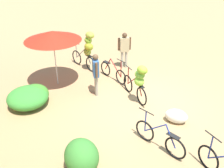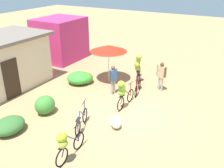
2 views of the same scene
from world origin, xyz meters
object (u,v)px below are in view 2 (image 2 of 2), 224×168
shop_pink (60,39)px  bicycle_leftmost (66,144)px  person_bystander (113,77)px  bicycle_by_shop (138,87)px  produce_sack (116,122)px  market_umbrella (109,48)px  bicycle_rightmost (138,66)px  bicycle_near_pile (82,121)px  person_vendor (161,74)px  bicycle_center_loaded (123,92)px

shop_pink → bicycle_leftmost: 11.29m
shop_pink → person_bystander: size_ratio=2.01×
shop_pink → bicycle_by_shop: bearing=-108.9°
bicycle_by_shop → person_bystander: bearing=126.8°
produce_sack → person_bystander: (2.64, 1.60, 0.75)m
market_umbrella → person_bystander: 2.04m
market_umbrella → produce_sack: size_ratio=3.09×
market_umbrella → bicycle_rightmost: bearing=-66.1°
bicycle_near_pile → person_vendor: person_vendor is taller
bicycle_by_shop → produce_sack: bearing=-170.9°
person_bystander → bicycle_leftmost: bearing=-167.5°
market_umbrella → bicycle_rightmost: market_umbrella is taller
bicycle_near_pile → bicycle_rightmost: (5.49, -0.03, 0.67)m
market_umbrella → produce_sack: (-4.04, -2.69, -1.77)m
produce_sack → person_bystander: 3.18m
shop_pink → bicycle_near_pile: (-6.67, -6.63, -1.13)m
bicycle_center_loaded → produce_sack: (-1.56, -0.48, -0.64)m
market_umbrella → person_vendor: 3.26m
bicycle_near_pile → produce_sack: bicycle_near_pile is taller
person_vendor → bicycle_by_shop: bearing=132.0°
bicycle_near_pile → bicycle_by_shop: bearing=-8.4°
bicycle_leftmost → bicycle_center_loaded: size_ratio=0.99×
bicycle_leftmost → bicycle_center_loaded: bicycle_center_loaded is taller
bicycle_leftmost → bicycle_by_shop: bearing=1.1°
bicycle_rightmost → person_vendor: (-0.44, -1.54, -0.05)m
shop_pink → person_vendor: bearing=-101.2°
bicycle_leftmost → person_bystander: 5.39m
bicycle_rightmost → market_umbrella: bearing=113.9°
bicycle_leftmost → bicycle_rightmost: 7.38m
shop_pink → bicycle_rightmost: shop_pink is taller
bicycle_near_pile → bicycle_center_loaded: bearing=-16.5°
shop_pink → bicycle_by_shop: shop_pink is taller
bicycle_leftmost → bicycle_by_shop: size_ratio=1.06×
shop_pink → bicycle_rightmost: bearing=-100.1°
shop_pink → bicycle_center_loaded: 8.53m
bicycle_center_loaded → person_bystander: size_ratio=1.05×
bicycle_near_pile → person_vendor: 5.32m
bicycle_leftmost → bicycle_rightmost: size_ratio=0.94×
bicycle_rightmost → person_bystander: bearing=167.5°
bicycle_rightmost → person_vendor: bicycle_rightmost is taller
market_umbrella → bicycle_leftmost: (-6.65, -2.25, -1.26)m
bicycle_center_loaded → bicycle_rightmost: bicycle_rightmost is taller
shop_pink → bicycle_rightmost: (-1.19, -6.66, -0.46)m
market_umbrella → bicycle_near_pile: bearing=-162.5°
produce_sack → market_umbrella: bearing=33.6°
bicycle_leftmost → person_vendor: bearing=-6.9°
bicycle_by_shop → bicycle_center_loaded: bearing=-178.0°
bicycle_near_pile → person_vendor: bearing=-17.3°
bicycle_center_loaded → bicycle_by_shop: bicycle_center_loaded is taller
market_umbrella → bicycle_leftmost: market_umbrella is taller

